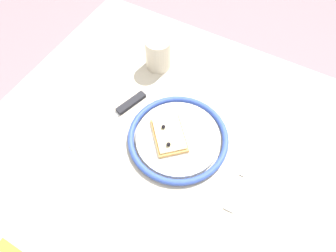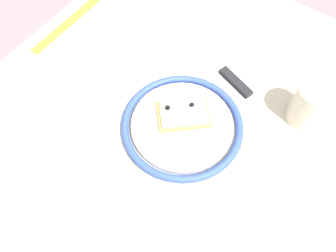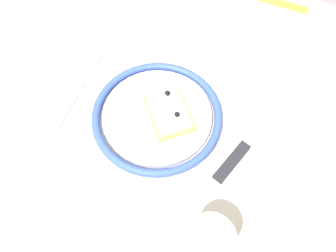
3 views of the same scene
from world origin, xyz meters
The scene contains 8 objects.
ground_plane centered at (0.00, 0.00, 0.00)m, with size 6.00×6.00×0.00m, color gray.
dining_table centered at (0.00, 0.00, 0.61)m, with size 1.03×0.83×0.71m.
plate centered at (0.04, -0.03, 0.72)m, with size 0.25×0.25×0.02m.
pizza_slice_near centered at (0.06, -0.01, 0.73)m, with size 0.13×0.13×0.03m.
knife centered at (0.21, -0.03, 0.71)m, with size 0.09×0.23×0.01m.
fork centered at (-0.14, -0.02, 0.71)m, with size 0.03×0.20×0.00m.
cup centered at (0.20, -0.22, 0.75)m, with size 0.07×0.07×0.10m, color beige.
measuring_tape centered at (0.13, 0.37, 0.71)m, with size 0.24×0.02×0.00m, color yellow.
Camera 2 is at (-0.27, -0.20, 1.34)m, focal length 37.50 mm.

